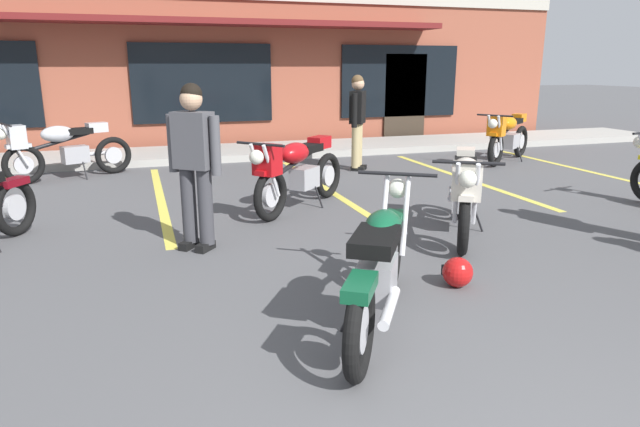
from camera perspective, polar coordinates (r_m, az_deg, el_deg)
name	(u,v)px	position (r m, az deg, el deg)	size (l,w,h in m)	color
ground_plane	(324,279)	(5.02, 0.36, -6.67)	(80.00, 80.00, 0.00)	#515154
sidewalk_kerb	(213,153)	(11.91, -10.81, 6.05)	(22.00, 1.80, 0.14)	#A8A59E
brick_storefront_building	(191,68)	(15.44, -12.98, 14.18)	(17.88, 5.98, 3.51)	brown
painted_stall_lines	(246,193)	(8.42, -7.54, 2.13)	(12.40, 4.80, 0.01)	#DBCC4C
motorcycle_foreground_classic	(380,265)	(4.03, 6.09, -5.23)	(1.38, 1.85, 0.98)	black
motorcycle_red_sportbike	(297,170)	(7.24, -2.40, 4.40)	(1.70, 1.60, 0.98)	black
motorcycle_silver_naked	(464,190)	(6.27, 14.43, 2.30)	(1.35, 1.87, 0.98)	black
motorcycle_green_cafe_racer	(508,135)	(11.50, 18.51, 7.54)	(1.82, 1.44, 0.98)	black
motorcycle_orange_scrambler	(62,148)	(10.15, -24.73, 6.08)	(1.98, 1.13, 0.98)	black
person_in_black_shirt	(194,157)	(5.75, -12.64, 5.59)	(0.53, 0.46, 1.68)	black
person_by_back_row	(358,117)	(10.09, 3.83, 9.76)	(0.43, 0.55, 1.68)	black
helmet_on_pavement	(457,272)	(4.96, 13.79, -5.80)	(0.26, 0.26, 0.26)	#B71414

